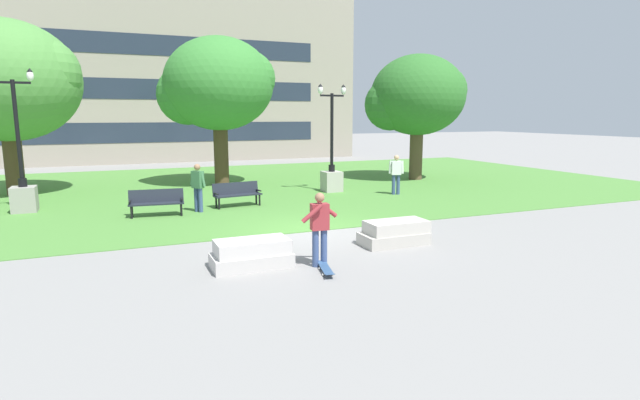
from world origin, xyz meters
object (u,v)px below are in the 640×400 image
Objects in this scene: skateboard at (326,269)px; lamp_post_right at (332,170)px; lamp_post_left at (23,184)px; person_skateboarder at (320,225)px; concrete_block_center at (252,254)px; person_bystander_far_lawn at (198,185)px; concrete_block_left at (395,233)px; park_bench_near_right at (237,193)px; person_bystander_near_lawn at (396,172)px; park_bench_near_left at (156,201)px.

skateboard is 11.76m from lamp_post_right.
lamp_post_right is 12.04m from lamp_post_left.
person_skateboarder is 1.65× the size of skateboard.
skateboard is at bearing -36.34° from concrete_block_center.
concrete_block_center is 7.07m from person_bystander_far_lawn.
lamp_post_right is 2.77× the size of person_bystander_far_lawn.
lamp_post_left reaches higher than lamp_post_right.
park_bench_near_right is at bearing 110.30° from concrete_block_left.
person_bystander_near_lawn is at bearing -6.71° from lamp_post_left.
park_bench_near_left is (-5.57, 6.34, 0.23)m from concrete_block_left.
person_bystander_far_lawn is (-6.33, -2.60, -0.01)m from lamp_post_right.
lamp_post_right is (7.76, 2.78, 0.45)m from park_bench_near_left.
lamp_post_right reaches higher than park_bench_near_right.
lamp_post_left reaches higher than person_bystander_far_lawn.
concrete_block_left is at bearing -121.31° from person_bystander_near_lawn.
park_bench_near_right is (0.06, 8.61, 0.45)m from skateboard.
lamp_post_left reaches higher than concrete_block_left.
skateboard is at bearing -55.61° from lamp_post_left.
park_bench_near_left is 0.37× the size of lamp_post_left.
person_skateboarder reaches higher than skateboard.
person_bystander_near_lawn is (2.21, -1.87, -0.01)m from lamp_post_right.
concrete_block_center is 7.73m from park_bench_near_right.
park_bench_near_right is 1.08× the size of person_bystander_far_lawn.
park_bench_near_left is 8.26m from lamp_post_right.
skateboard is 12.73m from lamp_post_left.
lamp_post_right is at bearing 65.46° from skateboard.
concrete_block_left is at bearing -57.66° from person_bystander_far_lawn.
concrete_block_center is 1.73× the size of skateboard.
concrete_block_center is 0.98× the size of park_bench_near_left.
concrete_block_center is 1.75m from skateboard.
person_bystander_near_lawn is (7.03, 8.30, 0.01)m from person_skateboarder.
lamp_post_left is at bearing 121.44° from concrete_block_center.
lamp_post_right is at bearing 0.92° from lamp_post_left.
park_bench_near_left is 1.51m from person_bystander_far_lawn.
park_bench_near_right is 7.04m from person_bystander_near_lawn.
person_bystander_far_lawn is (1.44, 0.18, 0.45)m from park_bench_near_left.
lamp_post_right is at bearing 22.32° from person_bystander_far_lawn.
park_bench_near_right reaches higher than skateboard.
concrete_block_left reaches higher than skateboard.
person_skateboarder reaches higher than concrete_block_left.
skateboard is (-2.67, -1.54, -0.22)m from concrete_block_left.
concrete_block_left is 13.31m from lamp_post_left.
lamp_post_left is (-7.17, 10.47, 0.95)m from skateboard.
lamp_post_left reaches higher than person_bystander_near_lawn.
concrete_block_center is 0.36× the size of lamp_post_left.
person_bystander_far_lawn is (-1.52, -0.54, 0.45)m from park_bench_near_right.
lamp_post_left is at bearing 157.16° from person_bystander_far_lawn.
lamp_post_right is 2.77× the size of person_bystander_near_lawn.
park_bench_near_right reaches higher than concrete_block_center.
park_bench_near_left is at bearing -166.21° from park_bench_near_right.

